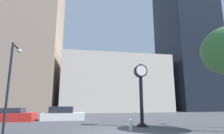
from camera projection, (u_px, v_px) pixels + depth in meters
ground_plane at (113, 132)px, 10.95m from camera, size 200.00×200.00×0.00m
building_tall_tower at (26, 38)px, 34.58m from camera, size 12.77×12.00×28.53m
building_storefront_row at (114, 85)px, 35.98m from camera, size 20.24×12.00×10.58m
building_glass_modern at (185, 34)px, 41.45m from camera, size 10.31×12.00×35.04m
street_clock at (141, 87)px, 13.85m from camera, size 1.01×0.84×4.92m
car_red at (13, 115)px, 17.03m from camera, size 4.01×2.09×1.26m
car_white at (63, 114)px, 18.05m from camera, size 4.36×1.90×1.37m
fire_hydrant_near at (131, 125)px, 11.57m from camera, size 0.58×0.25×0.73m
street_lamp_left at (12, 71)px, 11.22m from camera, size 0.36×1.57×5.58m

